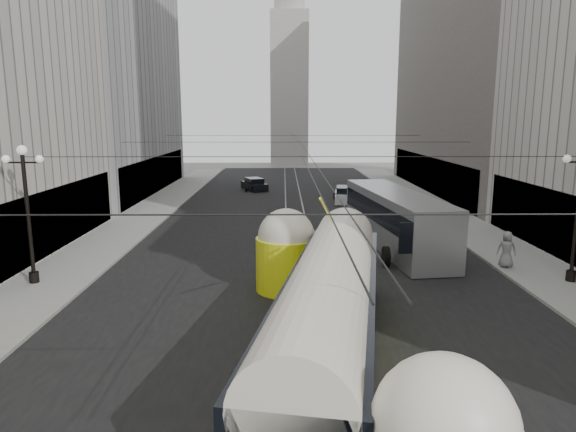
{
  "coord_description": "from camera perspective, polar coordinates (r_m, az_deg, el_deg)",
  "views": [
    {
      "loc": [
        -0.93,
        -5.06,
        7.71
      ],
      "look_at": [
        -0.76,
        15.36,
        3.8
      ],
      "focal_mm": 32.0,
      "sensor_mm": 36.0,
      "label": 1
    }
  ],
  "objects": [
    {
      "name": "catenary",
      "position": [
        36.61,
        1.16,
        7.99
      ],
      "size": [
        25.0,
        72.0,
        0.23
      ],
      "color": "black",
      "rests_on": "ground"
    },
    {
      "name": "road",
      "position": [
        38.36,
        0.91,
        -0.75
      ],
      "size": [
        20.0,
        85.0,
        0.02
      ],
      "primitive_type": "cube",
      "color": "black",
      "rests_on": "ground"
    },
    {
      "name": "lamppost_left_mid",
      "position": [
        26.15,
        -26.99,
        0.94
      ],
      "size": [
        1.86,
        0.44,
        6.37
      ],
      "color": "black",
      "rests_on": "sidewalk_left"
    },
    {
      "name": "distant_tower",
      "position": [
        85.38,
        0.14,
        15.73
      ],
      "size": [
        6.0,
        6.0,
        31.36
      ],
      "color": "#B2AFA8",
      "rests_on": "ground"
    },
    {
      "name": "streetcar",
      "position": [
        16.29,
        4.66,
        -10.23
      ],
      "size": [
        5.39,
        17.13,
        3.81
      ],
      "color": "#E9F515",
      "rests_on": "ground"
    },
    {
      "name": "rail_right",
      "position": [
        38.38,
        2.03,
        -0.74
      ],
      "size": [
        0.12,
        85.0,
        0.04
      ],
      "primitive_type": "cube",
      "color": "gray",
      "rests_on": "ground"
    },
    {
      "name": "sedan_white_far",
      "position": [
        47.9,
        6.41,
        2.32
      ],
      "size": [
        2.42,
        4.81,
        1.46
      ],
      "color": "white",
      "rests_on": "ground"
    },
    {
      "name": "city_bus",
      "position": [
        31.65,
        11.81,
        -0.1
      ],
      "size": [
        4.29,
        13.38,
        3.33
      ],
      "color": "#A5A8AA",
      "rests_on": "ground"
    },
    {
      "name": "sedan_dark_far",
      "position": [
        55.85,
        -3.78,
        3.51
      ],
      "size": [
        3.21,
        4.51,
        1.32
      ],
      "color": "black",
      "rests_on": "ground"
    },
    {
      "name": "building_right_far",
      "position": [
        57.68,
        22.0,
        18.67
      ],
      "size": [
        12.6,
        32.6,
        32.6
      ],
      "color": "#514C47",
      "rests_on": "ground"
    },
    {
      "name": "sidewalk_left",
      "position": [
        43.21,
        -15.33,
        0.28
      ],
      "size": [
        4.0,
        72.0,
        0.15
      ],
      "primitive_type": "cube",
      "color": "gray",
      "rests_on": "ground"
    },
    {
      "name": "rail_left",
      "position": [
        38.35,
        -0.21,
        -0.75
      ],
      "size": [
        0.12,
        85.0,
        0.04
      ],
      "primitive_type": "cube",
      "color": "gray",
      "rests_on": "ground"
    },
    {
      "name": "sidewalk_right",
      "position": [
        43.72,
        16.72,
        0.33
      ],
      "size": [
        4.0,
        72.0,
        0.15
      ],
      "primitive_type": "cube",
      "color": "gray",
      "rests_on": "ground"
    },
    {
      "name": "building_left_far",
      "position": [
        56.77,
        -21.05,
        16.83
      ],
      "size": [
        12.6,
        28.6,
        28.6
      ],
      "color": "#999999",
      "rests_on": "ground"
    },
    {
      "name": "pedestrian_sidewalk_right",
      "position": [
        28.61,
        23.13,
        -3.42
      ],
      "size": [
        1.06,
        0.84,
        1.88
      ],
      "primitive_type": "imported",
      "rotation": [
        0.0,
        0.0,
        2.79
      ],
      "color": "gray",
      "rests_on": "sidewalk_right"
    }
  ]
}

